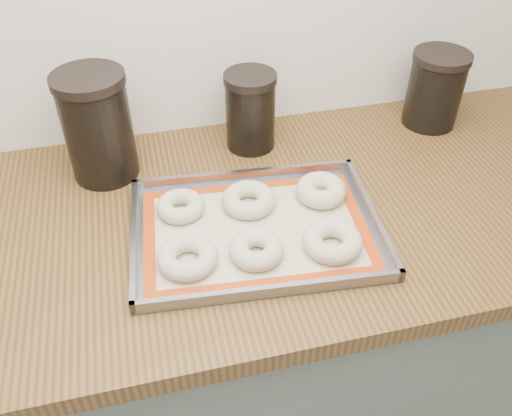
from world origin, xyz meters
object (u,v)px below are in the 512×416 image
object	(u,v)px
bagel_front_left	(187,257)
bagel_back_left	(180,206)
bagel_back_mid	(249,200)
bagel_back_right	(321,190)
baking_tray	(256,229)
canister_right	(435,89)
bagel_front_right	(332,241)
bagel_front_mid	(256,249)
canister_left	(98,126)
canister_mid	(250,111)

from	to	relation	value
bagel_front_left	bagel_back_left	distance (m)	0.14
bagel_back_mid	bagel_back_right	size ratio (longest dim) A/B	1.04
baking_tray	canister_right	bearing A→B (deg)	29.47
bagel_front_right	bagel_back_left	bearing A→B (deg)	147.02
baking_tray	bagel_back_right	xyz separation A→B (m)	(0.15, 0.06, 0.02)
bagel_front_mid	bagel_back_right	xyz separation A→B (m)	(0.16, 0.13, 0.00)
bagel_front_left	canister_left	world-z (taller)	canister_left
bagel_back_right	canister_left	xyz separation A→B (m)	(-0.41, 0.20, 0.09)
bagel_front_right	bagel_back_right	world-z (taller)	bagel_back_right
baking_tray	canister_left	size ratio (longest dim) A/B	2.12
bagel_front_right	bagel_back_left	size ratio (longest dim) A/B	1.16
baking_tray	bagel_back_mid	bearing A→B (deg)	88.20
bagel_back_left	baking_tray	bearing A→B (deg)	-32.94
bagel_front_left	bagel_back_left	bearing A→B (deg)	87.33
bagel_front_right	bagel_front_left	bearing A→B (deg)	174.93
bagel_back_left	bagel_back_right	xyz separation A→B (m)	(0.28, -0.02, 0.00)
baking_tray	bagel_front_left	distance (m)	0.15
bagel_front_right	bagel_front_mid	bearing A→B (deg)	174.80
bagel_back_right	canister_left	bearing A→B (deg)	154.73
bagel_back_right	canister_mid	bearing A→B (deg)	111.94
bagel_front_left	canister_left	bearing A→B (deg)	112.23
bagel_back_left	bagel_back_mid	world-z (taller)	bagel_back_mid
canister_left	canister_right	bearing A→B (deg)	1.74
bagel_back_left	canister_left	world-z (taller)	canister_left
bagel_front_left	bagel_back_mid	world-z (taller)	same
bagel_front_left	canister_right	distance (m)	0.72
bagel_back_right	canister_right	distance (m)	0.42
canister_mid	canister_right	xyz separation A→B (m)	(0.44, -0.01, 0.00)
bagel_back_mid	bagel_back_right	xyz separation A→B (m)	(0.15, -0.01, 0.00)
bagel_front_left	bagel_back_right	bearing A→B (deg)	22.67
canister_right	canister_mid	bearing A→B (deg)	179.01
bagel_front_mid	canister_right	distance (m)	0.63
bagel_back_right	bagel_back_mid	bearing A→B (deg)	176.93
baking_tray	canister_mid	distance (m)	0.31
canister_mid	bagel_back_mid	bearing A→B (deg)	-104.29
bagel_front_right	canister_left	xyz separation A→B (m)	(-0.39, 0.34, 0.09)
bagel_back_mid	bagel_front_mid	bearing A→B (deg)	-97.31
canister_right	bagel_front_right	bearing A→B (deg)	-136.22
bagel_front_mid	canister_right	bearing A→B (deg)	34.14
bagel_front_right	baking_tray	bearing A→B (deg)	146.98
baking_tray	bagel_front_left	bearing A→B (deg)	-157.59
bagel_back_left	canister_right	world-z (taller)	canister_right
baking_tray	bagel_back_mid	world-z (taller)	bagel_back_mid
baking_tray	bagel_back_left	xyz separation A→B (m)	(-0.13, 0.08, 0.01)
bagel_front_mid	bagel_front_right	world-z (taller)	same
bagel_front_left	bagel_back_left	size ratio (longest dim) A/B	1.16
bagel_back_mid	bagel_front_left	bearing A→B (deg)	-137.50
bagel_front_right	canister_left	world-z (taller)	canister_left
bagel_back_right	canister_right	world-z (taller)	canister_right
baking_tray	canister_right	distance (m)	0.58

